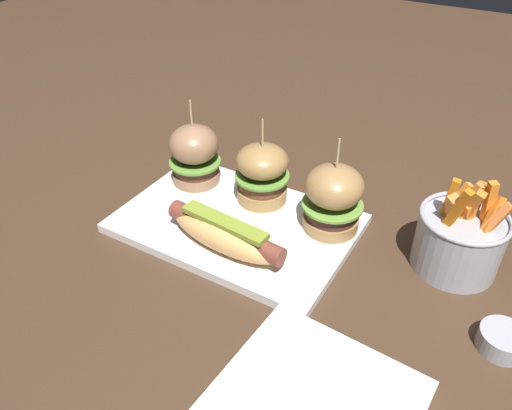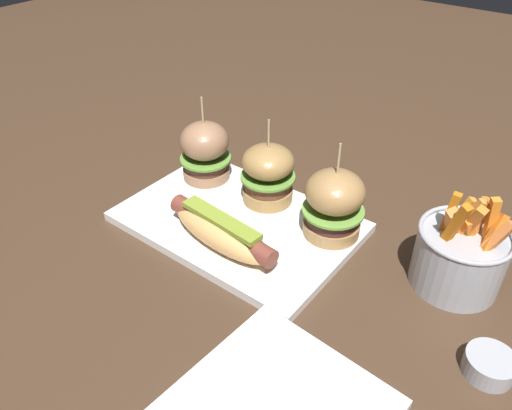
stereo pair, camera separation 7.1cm
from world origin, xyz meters
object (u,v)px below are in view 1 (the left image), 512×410
platter_main (236,223)px  hot_dog (225,234)px  slider_center (262,173)px  sauce_ramekin (503,340)px  side_plate (311,408)px  fries_bucket (459,239)px  slider_right (333,198)px  slider_left (194,154)px

platter_main → hot_dog: (0.02, -0.06, 0.03)m
slider_center → hot_dog: bearing=-83.7°
sauce_ramekin → slider_center: bearing=164.7°
sauce_ramekin → side_plate: sauce_ramekin is taller
slider_center → sauce_ramekin: slider_center is taller
slider_center → fries_bucket: bearing=2.3°
slider_right → side_plate: (0.10, -0.28, -0.06)m
platter_main → slider_right: (0.13, 0.06, 0.06)m
hot_dog → sauce_ramekin: hot_dog is taller
platter_main → slider_left: 0.14m
slider_left → side_plate: (0.35, -0.28, -0.06)m
slider_left → slider_center: size_ratio=1.04×
platter_main → side_plate: 0.32m
platter_main → fries_bucket: (0.30, 0.08, 0.04)m
slider_center → side_plate: size_ratio=0.70×
sauce_ramekin → slider_right: bearing=160.1°
slider_right → side_plate: slider_right is taller
platter_main → slider_right: 0.15m
hot_dog → side_plate: hot_dog is taller
hot_dog → side_plate: (0.21, -0.16, -0.03)m
platter_main → slider_left: size_ratio=2.39×
slider_left → side_plate: bearing=-38.9°
platter_main → hot_dog: hot_dog is taller
slider_left → sauce_ramekin: bearing=-10.7°
slider_center → sauce_ramekin: size_ratio=2.53×
slider_left → fries_bucket: 0.42m
platter_main → slider_center: (0.01, 0.07, 0.06)m
slider_left → slider_right: slider_right is taller
slider_right → slider_center: bearing=174.9°
fries_bucket → side_plate: (-0.07, -0.30, -0.04)m
slider_left → sauce_ramekin: (0.50, -0.09, -0.05)m
slider_center → slider_right: 0.12m
sauce_ramekin → slider_left: bearing=169.3°
slider_left → sauce_ramekin: slider_left is taller
fries_bucket → hot_dog: bearing=-153.7°
sauce_ramekin → platter_main: bearing=174.7°
sauce_ramekin → side_plate: bearing=-130.0°
slider_right → sauce_ramekin: size_ratio=2.66×
hot_dog → slider_right: slider_right is taller
hot_dog → fries_bucket: (0.28, 0.14, 0.01)m
hot_dog → slider_right: (0.11, 0.12, 0.03)m
slider_center → slider_left: bearing=-176.0°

